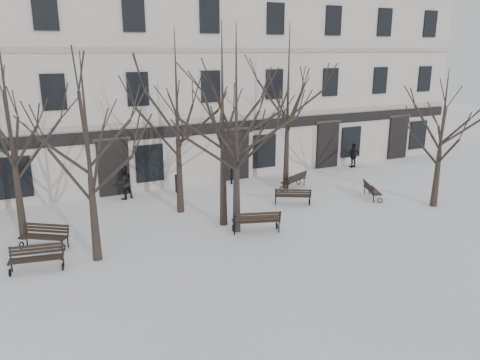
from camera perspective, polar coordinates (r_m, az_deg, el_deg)
ground at (r=19.21m, az=0.47°, el=-6.76°), size 100.00×100.00×0.00m
building at (r=29.96m, az=-11.04°, el=11.85°), size 40.40×10.20×11.40m
tree_0 at (r=16.55m, az=-18.18°, el=5.29°), size 5.11×5.11×7.30m
tree_1 at (r=19.15m, az=-2.15°, el=9.42°), size 5.88×5.88×8.40m
tree_2 at (r=18.36m, az=-0.46°, el=9.02°), size 5.83×5.83×8.32m
tree_3 at (r=23.71m, az=23.50°, el=6.44°), size 4.56×4.56×6.51m
tree_4 at (r=19.61m, az=-26.49°, el=7.60°), size 5.74×5.74×8.20m
tree_5 at (r=20.96m, az=-7.72°, el=9.57°), size 5.78×5.78×8.26m
tree_6 at (r=24.79m, az=5.90°, el=11.10°), size 6.06×6.06×8.65m
bench_0 at (r=17.56m, az=-23.56°, el=-8.65°), size 1.83×0.95×0.88m
bench_1 at (r=19.29m, az=2.01°, el=-4.96°), size 2.06×1.27×0.99m
bench_2 at (r=22.86m, az=6.45°, el=-1.90°), size 1.80×1.40×0.88m
bench_3 at (r=19.37m, az=-22.70°, el=-6.26°), size 1.82×1.54×0.91m
bench_4 at (r=25.58m, az=6.66°, el=0.01°), size 1.87×1.34×0.90m
bench_5 at (r=24.70m, az=15.72°, el=-1.15°), size 1.21×1.70×0.82m
bollard_a at (r=24.93m, az=-7.79°, el=-0.35°), size 0.13×0.13×0.99m
bollard_b at (r=26.28m, az=-1.04°, el=0.77°), size 0.14×0.14×1.12m
pedestrian_b at (r=24.51m, az=-13.80°, el=-2.23°), size 1.01×0.90×1.72m
pedestrian_c at (r=31.05m, az=13.59°, el=1.51°), size 0.93×0.40×1.58m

